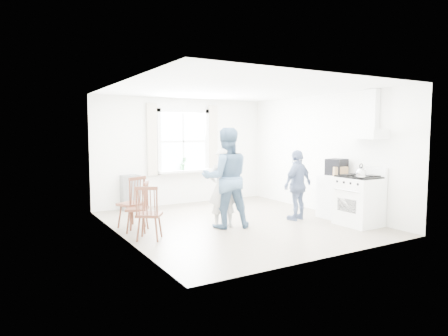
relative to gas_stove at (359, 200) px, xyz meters
The scene contains 16 objects.
room_shell 2.48m from the gas_stove, 144.75° to the left, with size 4.62×5.12×2.64m.
window_assembly 4.36m from the gas_stove, 116.71° to the left, with size 1.88×0.24×1.70m.
range_hood 1.43m from the gas_stove, ahead, with size 0.45×0.76×0.94m.
shelf_unit 4.95m from the gas_stove, 131.97° to the left, with size 0.40×0.30×0.80m, color slate.
gas_stove is the anchor object (origin of this frame).
kettle 0.65m from the gas_stove, 136.01° to the right, with size 0.19×0.19×0.27m.
low_cabinet 0.70m from the gas_stove, 84.32° to the left, with size 0.50×0.55×0.90m, color white.
stereo_stack 0.89m from the gas_stove, 83.36° to the left, with size 0.44×0.41×0.33m.
cardboard_box 0.75m from the gas_stove, 85.86° to the left, with size 0.29×0.21×0.19m, color #9F7A4D.
windsor_chair_a 4.23m from the gas_stove, 152.93° to the left, with size 0.54×0.54×0.98m.
windsor_chair_b 3.99m from the gas_stove, 165.81° to the left, with size 0.53×0.53×0.92m.
windsor_chair_c 4.07m from the gas_stove, 156.41° to the left, with size 0.51×0.52×0.91m.
person_left 2.63m from the gas_stove, 153.23° to the left, with size 0.54×0.54×1.49m, color silver.
person_mid 2.59m from the gas_stove, 153.32° to the left, with size 0.91×0.91×1.86m, color #476585.
person_right 1.21m from the gas_stove, 126.39° to the left, with size 0.83×0.83×1.42m, color navy.
potted_plant 4.23m from the gas_stove, 117.96° to the left, with size 0.17×0.17×0.32m, color #2E6734.
Camera 1 is at (-4.13, -6.53, 1.79)m, focal length 32.00 mm.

